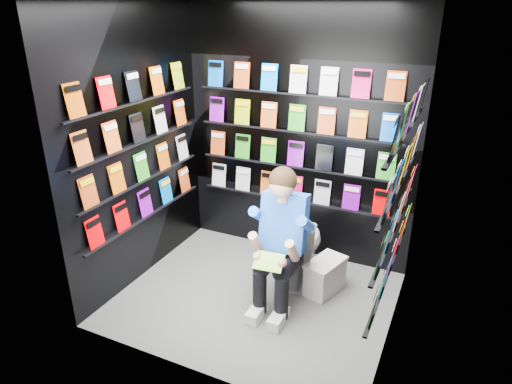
% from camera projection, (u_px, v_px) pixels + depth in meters
% --- Properties ---
extents(floor, '(2.40, 2.40, 0.00)m').
position_uv_depth(floor, '(255.00, 298.00, 4.23)').
color(floor, '#565653').
rests_on(floor, ground).
extents(wall_back, '(2.40, 0.04, 2.60)m').
position_uv_depth(wall_back, '(297.00, 136.00, 4.56)').
color(wall_back, black).
rests_on(wall_back, floor).
extents(wall_front, '(2.40, 0.04, 2.60)m').
position_uv_depth(wall_front, '(188.00, 213.00, 2.89)').
color(wall_front, black).
rests_on(wall_front, floor).
extents(wall_left, '(0.04, 2.00, 2.60)m').
position_uv_depth(wall_left, '(137.00, 148.00, 4.19)').
color(wall_left, black).
rests_on(wall_left, floor).
extents(wall_right, '(0.04, 2.00, 2.60)m').
position_uv_depth(wall_right, '(407.00, 189.00, 3.26)').
color(wall_right, black).
rests_on(wall_right, floor).
extents(comics_back, '(2.10, 0.06, 1.37)m').
position_uv_depth(comics_back, '(296.00, 136.00, 4.53)').
color(comics_back, '#BD4214').
rests_on(comics_back, wall_back).
extents(comics_left, '(0.06, 1.70, 1.37)m').
position_uv_depth(comics_left, '(140.00, 147.00, 4.18)').
color(comics_left, '#BD4214').
rests_on(comics_left, wall_left).
extents(comics_right, '(0.06, 1.70, 1.37)m').
position_uv_depth(comics_right, '(403.00, 188.00, 3.27)').
color(comics_right, '#BD4214').
rests_on(comics_right, wall_right).
extents(toilet, '(0.49, 0.79, 0.73)m').
position_uv_depth(toilet, '(299.00, 245.00, 4.41)').
color(toilet, white).
rests_on(toilet, floor).
extents(longbox, '(0.32, 0.45, 0.30)m').
position_uv_depth(longbox, '(325.00, 278.00, 4.27)').
color(longbox, silver).
rests_on(longbox, floor).
extents(longbox_lid, '(0.35, 0.47, 0.03)m').
position_uv_depth(longbox_lid, '(326.00, 262.00, 4.21)').
color(longbox_lid, silver).
rests_on(longbox_lid, longbox).
extents(reader, '(0.60, 0.82, 1.42)m').
position_uv_depth(reader, '(285.00, 223.00, 3.94)').
color(reader, blue).
rests_on(reader, toilet).
extents(held_comic, '(0.26, 0.17, 0.10)m').
position_uv_depth(held_comic, '(269.00, 262.00, 3.72)').
color(held_comic, green).
rests_on(held_comic, reader).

